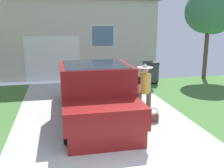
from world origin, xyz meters
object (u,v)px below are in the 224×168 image
object	(u,v)px
pickup_truck	(95,95)
handbag	(153,117)
wheeled_trash_bin	(151,72)
house_with_garage	(59,32)
neighbor_tree	(210,13)
person_with_hat	(144,88)

from	to	relation	value
pickup_truck	handbag	size ratio (longest dim) A/B	11.89
handbag	wheeled_trash_bin	size ratio (longest dim) A/B	0.41
house_with_garage	wheeled_trash_bin	bearing A→B (deg)	-48.62
pickup_truck	neighbor_tree	world-z (taller)	neighbor_tree
pickup_truck	wheeled_trash_bin	bearing A→B (deg)	-127.97
person_with_hat	house_with_garage	bearing A→B (deg)	-93.03
person_with_hat	house_with_garage	size ratio (longest dim) A/B	0.16
pickup_truck	person_with_hat	distance (m)	1.49
pickup_truck	handbag	world-z (taller)	pickup_truck
pickup_truck	house_with_garage	size ratio (longest dim) A/B	0.48
handbag	wheeled_trash_bin	xyz separation A→B (m)	(1.73, 4.84, 0.43)
pickup_truck	house_with_garage	world-z (taller)	house_with_garage
person_with_hat	neighbor_tree	distance (m)	7.54
person_with_hat	handbag	world-z (taller)	person_with_hat
house_with_garage	neighbor_tree	xyz separation A→B (m)	(7.42, -4.44, 1.01)
neighbor_tree	person_with_hat	bearing A→B (deg)	-135.87
neighbor_tree	wheeled_trash_bin	xyz separation A→B (m)	(-3.19, -0.36, -2.81)
house_with_garage	wheeled_trash_bin	xyz separation A→B (m)	(4.24, -4.81, -1.80)
handbag	house_with_garage	distance (m)	10.22
house_with_garage	handbag	bearing A→B (deg)	-75.43
handbag	person_with_hat	bearing A→B (deg)	133.43
handbag	neighbor_tree	distance (m)	7.86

